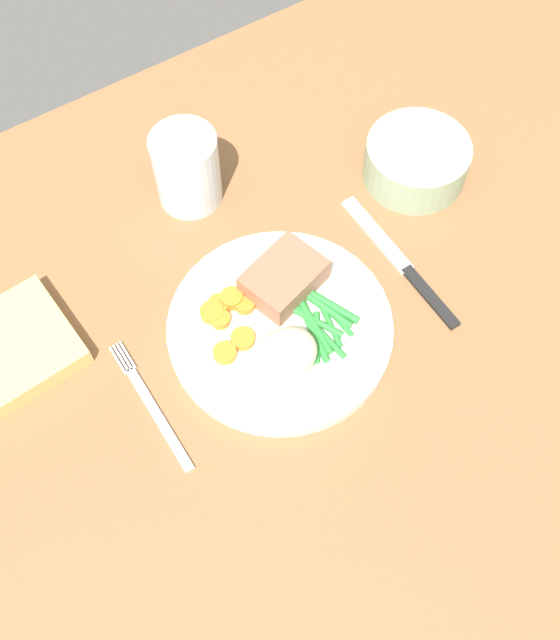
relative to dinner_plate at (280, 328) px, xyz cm
name	(u,v)px	position (x,y,z in cm)	size (l,w,h in cm)	color
dining_table	(312,335)	(2.96, -1.81, -1.80)	(120.00, 90.00, 2.00)	brown
dinner_plate	(280,328)	(0.00, 0.00, 0.00)	(24.27, 24.27, 1.60)	white
meat_portion	(286,277)	(3.28, 3.82, 2.42)	(8.38, 6.19, 3.24)	#936047
mashed_potatoes	(285,355)	(-2.18, -4.37, 3.33)	(6.83, 5.52, 5.07)	beige
carrot_slices	(228,317)	(-4.36, 3.52, 1.30)	(7.17, 7.77, 1.24)	orange
green_beans	(319,318)	(3.84, -1.81, 1.17)	(7.18, 10.16, 0.87)	#2D8C38
fork	(152,406)	(-15.85, -0.26, -0.60)	(1.44, 16.60, 0.40)	silver
knife	(402,264)	(16.32, -0.29, -0.60)	(1.70, 20.50, 0.64)	black
water_glass	(187,173)	(1.06, 21.47, 3.25)	(7.67, 7.67, 9.53)	silver
salad_bowl	(417,159)	(25.43, 9.42, 2.10)	(12.41, 12.41, 5.15)	#99B28C
napkin	(8,351)	(-25.70, 13.12, 0.30)	(13.50, 11.87, 2.19)	#DBBC6B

